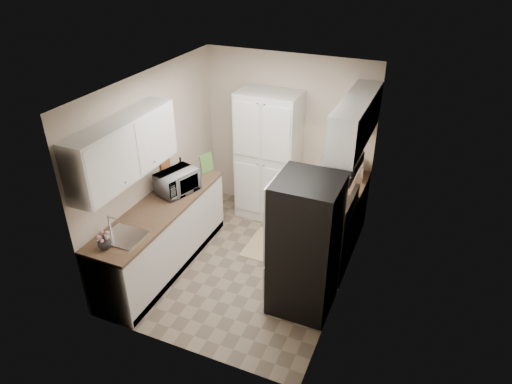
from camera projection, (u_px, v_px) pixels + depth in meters
ground at (245, 263)px, 6.24m from camera, size 3.20×3.20×0.00m
room_shell at (242, 156)px, 5.42m from camera, size 2.64×3.24×2.52m
pantry_cabinet at (268, 157)px, 6.86m from camera, size 0.90×0.55×2.00m
base_cabinet_left at (163, 237)px, 6.01m from camera, size 0.60×2.30×0.88m
countertop_left at (159, 208)px, 5.78m from camera, size 0.63×2.33×0.04m
base_cabinet_right at (340, 209)px, 6.63m from camera, size 0.60×0.80×0.88m
countertop_right at (343, 181)px, 6.40m from camera, size 0.63×0.83×0.04m
electric_range at (325, 236)px, 5.98m from camera, size 0.71×0.78×1.13m
refrigerator at (305, 246)px, 5.17m from camera, size 0.70×0.72×1.70m
microwave at (177, 182)px, 6.03m from camera, size 0.51×0.62×0.30m
wine_bottle at (181, 168)px, 6.39m from camera, size 0.07×0.07×0.28m
flower_vase at (104, 242)px, 4.98m from camera, size 0.18×0.18×0.16m
cutting_board at (206, 163)px, 6.55m from camera, size 0.09×0.21×0.28m
toaster_oven at (351, 169)px, 6.42m from camera, size 0.39×0.45×0.23m
fruit_basket at (353, 159)px, 6.34m from camera, size 0.26×0.26×0.10m
kitchen_mat at (265, 244)px, 6.60m from camera, size 0.50×0.78×0.01m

